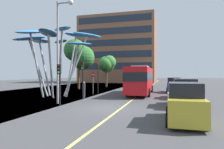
{
  "coord_description": "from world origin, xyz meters",
  "views": [
    {
      "loc": [
        4.36,
        -14.66,
        2.56
      ],
      "look_at": [
        -1.97,
        8.72,
        2.5
      ],
      "focal_mm": 32.8,
      "sensor_mm": 36.0,
      "label": 1
    }
  ],
  "objects_px": {
    "traffic_light_kerb_far": "(83,72)",
    "pedestrian": "(84,90)",
    "car_parked_near": "(185,103)",
    "traffic_light_island_mid": "(98,72)",
    "traffic_light_kerb_near": "(59,76)",
    "car_parked_far": "(181,89)",
    "car_parked_mid": "(185,93)",
    "red_bus": "(140,79)",
    "car_side_street": "(174,85)",
    "street_lamp": "(61,39)",
    "leaf_sculpture": "(55,41)",
    "no_entry_sign": "(93,80)"
  },
  "relations": [
    {
      "from": "traffic_light_island_mid",
      "to": "car_parked_mid",
      "type": "distance_m",
      "value": 12.73
    },
    {
      "from": "car_parked_mid",
      "to": "street_lamp",
      "type": "height_order",
      "value": "street_lamp"
    },
    {
      "from": "car_parked_near",
      "to": "car_parked_far",
      "type": "distance_m",
      "value": 11.3
    },
    {
      "from": "traffic_light_island_mid",
      "to": "car_parked_mid",
      "type": "xyz_separation_m",
      "value": [
        9.99,
        -7.68,
        -1.84
      ]
    },
    {
      "from": "car_side_street",
      "to": "no_entry_sign",
      "type": "relative_size",
      "value": 1.56
    },
    {
      "from": "red_bus",
      "to": "traffic_light_kerb_near",
      "type": "distance_m",
      "value": 12.23
    },
    {
      "from": "car_parked_near",
      "to": "car_side_street",
      "type": "relative_size",
      "value": 1.04
    },
    {
      "from": "traffic_light_kerb_near",
      "to": "traffic_light_kerb_far",
      "type": "xyz_separation_m",
      "value": [
        0.13,
        4.36,
        0.31
      ]
    },
    {
      "from": "car_side_street",
      "to": "pedestrian",
      "type": "height_order",
      "value": "car_side_street"
    },
    {
      "from": "traffic_light_island_mid",
      "to": "car_parked_near",
      "type": "bearing_deg",
      "value": -54.53
    },
    {
      "from": "car_side_street",
      "to": "traffic_light_kerb_far",
      "type": "bearing_deg",
      "value": -131.2
    },
    {
      "from": "traffic_light_kerb_far",
      "to": "pedestrian",
      "type": "distance_m",
      "value": 2.17
    },
    {
      "from": "red_bus",
      "to": "traffic_light_kerb_near",
      "type": "bearing_deg",
      "value": -114.77
    },
    {
      "from": "car_parked_near",
      "to": "street_lamp",
      "type": "xyz_separation_m",
      "value": [
        -9.75,
        4.33,
        4.55
      ]
    },
    {
      "from": "leaf_sculpture",
      "to": "traffic_light_kerb_far",
      "type": "relative_size",
      "value": 2.7
    },
    {
      "from": "red_bus",
      "to": "car_parked_mid",
      "type": "distance_m",
      "value": 9.86
    },
    {
      "from": "car_parked_near",
      "to": "car_side_street",
      "type": "height_order",
      "value": "car_parked_near"
    },
    {
      "from": "car_parked_mid",
      "to": "street_lamp",
      "type": "relative_size",
      "value": 0.47
    },
    {
      "from": "car_parked_mid",
      "to": "pedestrian",
      "type": "relative_size",
      "value": 2.38
    },
    {
      "from": "traffic_light_island_mid",
      "to": "pedestrian",
      "type": "height_order",
      "value": "traffic_light_island_mid"
    },
    {
      "from": "traffic_light_kerb_near",
      "to": "car_side_street",
      "type": "relative_size",
      "value": 0.77
    },
    {
      "from": "car_parked_mid",
      "to": "car_side_street",
      "type": "xyz_separation_m",
      "value": [
        -0.5,
        12.33,
        -0.06
      ]
    },
    {
      "from": "traffic_light_island_mid",
      "to": "street_lamp",
      "type": "bearing_deg",
      "value": -91.44
    },
    {
      "from": "street_lamp",
      "to": "pedestrian",
      "type": "bearing_deg",
      "value": 86.3
    },
    {
      "from": "car_parked_mid",
      "to": "car_side_street",
      "type": "height_order",
      "value": "car_parked_mid"
    },
    {
      "from": "street_lamp",
      "to": "car_parked_near",
      "type": "bearing_deg",
      "value": -23.93
    },
    {
      "from": "traffic_light_island_mid",
      "to": "pedestrian",
      "type": "relative_size",
      "value": 2.28
    },
    {
      "from": "car_parked_far",
      "to": "car_side_street",
      "type": "bearing_deg",
      "value": 94.74
    },
    {
      "from": "car_parked_near",
      "to": "traffic_light_island_mid",
      "type": "bearing_deg",
      "value": 125.47
    },
    {
      "from": "traffic_light_island_mid",
      "to": "street_lamp",
      "type": "xyz_separation_m",
      "value": [
        -0.23,
        -9.03,
        2.67
      ]
    },
    {
      "from": "leaf_sculpture",
      "to": "pedestrian",
      "type": "relative_size",
      "value": 5.87
    },
    {
      "from": "car_parked_far",
      "to": "street_lamp",
      "type": "distance_m",
      "value": 13.22
    },
    {
      "from": "pedestrian",
      "to": "no_entry_sign",
      "type": "height_order",
      "value": "no_entry_sign"
    },
    {
      "from": "traffic_light_kerb_near",
      "to": "car_parked_far",
      "type": "height_order",
      "value": "traffic_light_kerb_near"
    },
    {
      "from": "red_bus",
      "to": "leaf_sculpture",
      "type": "height_order",
      "value": "leaf_sculpture"
    },
    {
      "from": "car_side_street",
      "to": "no_entry_sign",
      "type": "distance_m",
      "value": 11.26
    },
    {
      "from": "red_bus",
      "to": "car_parked_near",
      "type": "height_order",
      "value": "red_bus"
    },
    {
      "from": "traffic_light_island_mid",
      "to": "car_parked_far",
      "type": "bearing_deg",
      "value": -11.69
    },
    {
      "from": "traffic_light_kerb_near",
      "to": "traffic_light_island_mid",
      "type": "bearing_deg",
      "value": 91.38
    },
    {
      "from": "red_bus",
      "to": "no_entry_sign",
      "type": "height_order",
      "value": "red_bus"
    },
    {
      "from": "traffic_light_kerb_near",
      "to": "pedestrian",
      "type": "bearing_deg",
      "value": 92.0
    },
    {
      "from": "traffic_light_kerb_near",
      "to": "no_entry_sign",
      "type": "bearing_deg",
      "value": 93.74
    },
    {
      "from": "traffic_light_kerb_far",
      "to": "traffic_light_kerb_near",
      "type": "bearing_deg",
      "value": -91.77
    },
    {
      "from": "traffic_light_kerb_far",
      "to": "car_parked_mid",
      "type": "height_order",
      "value": "traffic_light_kerb_far"
    },
    {
      "from": "red_bus",
      "to": "traffic_light_kerb_far",
      "type": "height_order",
      "value": "traffic_light_kerb_far"
    },
    {
      "from": "car_parked_mid",
      "to": "pedestrian",
      "type": "height_order",
      "value": "car_parked_mid"
    },
    {
      "from": "red_bus",
      "to": "car_parked_mid",
      "type": "bearing_deg",
      "value": -61.91
    },
    {
      "from": "red_bus",
      "to": "traffic_light_island_mid",
      "type": "relative_size",
      "value": 2.69
    },
    {
      "from": "leaf_sculpture",
      "to": "car_parked_near",
      "type": "relative_size",
      "value": 2.29
    },
    {
      "from": "car_parked_near",
      "to": "street_lamp",
      "type": "height_order",
      "value": "street_lamp"
    }
  ]
}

